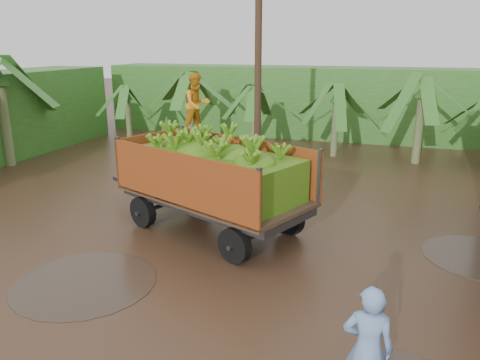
% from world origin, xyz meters
% --- Properties ---
extents(ground, '(100.00, 100.00, 0.00)m').
position_xyz_m(ground, '(0.00, 0.00, 0.00)').
color(ground, black).
rests_on(ground, ground).
extents(hedge_north, '(22.00, 3.00, 3.60)m').
position_xyz_m(hedge_north, '(-2.00, 16.00, 1.80)').
color(hedge_north, '#2D661E').
rests_on(hedge_north, ground).
extents(banana_trailer, '(6.91, 4.21, 4.02)m').
position_xyz_m(banana_trailer, '(-2.03, 1.85, 1.52)').
color(banana_trailer, '#BA511A').
rests_on(banana_trailer, ground).
extents(man_blue, '(0.69, 0.47, 1.84)m').
position_xyz_m(man_blue, '(2.16, -3.46, 0.92)').
color(man_blue, '#6C93C6').
rests_on(man_blue, ground).
extents(utility_pole, '(1.20, 0.24, 7.53)m').
position_xyz_m(utility_pole, '(-2.25, 6.81, 3.82)').
color(utility_pole, '#47301E').
rests_on(utility_pole, ground).
extents(banana_plants, '(24.31, 20.51, 4.37)m').
position_xyz_m(banana_plants, '(-6.45, 5.62, 1.82)').
color(banana_plants, '#2D661E').
rests_on(banana_plants, ground).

